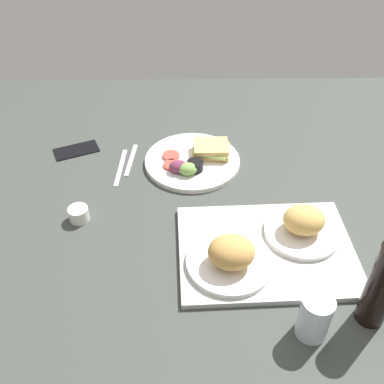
{
  "coord_description": "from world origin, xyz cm",
  "views": [
    {
      "loc": [
        3.38,
        100.79,
        88.38
      ],
      "look_at": [
        2.0,
        3.0,
        4.0
      ],
      "focal_mm": 42.2,
      "sensor_mm": 36.0,
      "label": 1
    }
  ],
  "objects_px": {
    "bread_plate_far": "(230,256)",
    "knife": "(121,167)",
    "espresso_cup": "(79,214)",
    "soda_bottle": "(382,286)",
    "drinking_glass": "(314,317)",
    "cell_phone": "(76,150)",
    "plate_with_salad": "(194,160)",
    "serving_tray": "(266,250)",
    "fork": "(131,159)",
    "bread_plate_near": "(303,225)"
  },
  "relations": [
    {
      "from": "bread_plate_far",
      "to": "plate_with_salad",
      "type": "xyz_separation_m",
      "value": [
        0.08,
        -0.44,
        -0.03
      ]
    },
    {
      "from": "fork",
      "to": "knife",
      "type": "relative_size",
      "value": 0.89
    },
    {
      "from": "fork",
      "to": "bread_plate_near",
      "type": "bearing_deg",
      "value": 59.39
    },
    {
      "from": "bread_plate_far",
      "to": "knife",
      "type": "xyz_separation_m",
      "value": [
        0.32,
        -0.42,
        -0.05
      ]
    },
    {
      "from": "plate_with_salad",
      "to": "espresso_cup",
      "type": "height_order",
      "value": "plate_with_salad"
    },
    {
      "from": "drinking_glass",
      "to": "espresso_cup",
      "type": "bearing_deg",
      "value": -32.55
    },
    {
      "from": "fork",
      "to": "cell_phone",
      "type": "bearing_deg",
      "value": -100.76
    },
    {
      "from": "fork",
      "to": "knife",
      "type": "bearing_deg",
      "value": -31.3
    },
    {
      "from": "bread_plate_far",
      "to": "drinking_glass",
      "type": "bearing_deg",
      "value": 132.56
    },
    {
      "from": "bread_plate_far",
      "to": "knife",
      "type": "height_order",
      "value": "bread_plate_far"
    },
    {
      "from": "bread_plate_far",
      "to": "plate_with_salad",
      "type": "height_order",
      "value": "bread_plate_far"
    },
    {
      "from": "serving_tray",
      "to": "espresso_cup",
      "type": "relative_size",
      "value": 8.04
    },
    {
      "from": "serving_tray",
      "to": "cell_phone",
      "type": "xyz_separation_m",
      "value": [
        0.57,
        -0.46,
        -0.0
      ]
    },
    {
      "from": "bread_plate_near",
      "to": "fork",
      "type": "distance_m",
      "value": 0.6
    },
    {
      "from": "serving_tray",
      "to": "bread_plate_near",
      "type": "distance_m",
      "value": 0.12
    },
    {
      "from": "espresso_cup",
      "to": "cell_phone",
      "type": "bearing_deg",
      "value": -78.3
    },
    {
      "from": "bread_plate_near",
      "to": "fork",
      "type": "bearing_deg",
      "value": -36.18
    },
    {
      "from": "drinking_glass",
      "to": "knife",
      "type": "relative_size",
      "value": 0.59
    },
    {
      "from": "knife",
      "to": "cell_phone",
      "type": "bearing_deg",
      "value": -117.93
    },
    {
      "from": "plate_with_salad",
      "to": "soda_bottle",
      "type": "relative_size",
      "value": 1.35
    },
    {
      "from": "serving_tray",
      "to": "fork",
      "type": "relative_size",
      "value": 2.65
    },
    {
      "from": "serving_tray",
      "to": "plate_with_salad",
      "type": "xyz_separation_m",
      "value": [
        0.18,
        -0.38,
        0.01
      ]
    },
    {
      "from": "bread_plate_far",
      "to": "knife",
      "type": "relative_size",
      "value": 1.14
    },
    {
      "from": "drinking_glass",
      "to": "cell_phone",
      "type": "xyz_separation_m",
      "value": [
        0.64,
        -0.69,
        -0.05
      ]
    },
    {
      "from": "plate_with_salad",
      "to": "soda_bottle",
      "type": "xyz_separation_m",
      "value": [
        -0.39,
        0.58,
        0.1
      ]
    },
    {
      "from": "bread_plate_near",
      "to": "bread_plate_far",
      "type": "relative_size",
      "value": 0.92
    },
    {
      "from": "drinking_glass",
      "to": "knife",
      "type": "bearing_deg",
      "value": -51.25
    },
    {
      "from": "drinking_glass",
      "to": "bread_plate_far",
      "type": "bearing_deg",
      "value": -47.44
    },
    {
      "from": "bread_plate_far",
      "to": "soda_bottle",
      "type": "distance_m",
      "value": 0.34
    },
    {
      "from": "drinking_glass",
      "to": "soda_bottle",
      "type": "height_order",
      "value": "soda_bottle"
    },
    {
      "from": "fork",
      "to": "serving_tray",
      "type": "bearing_deg",
      "value": 49.19
    },
    {
      "from": "serving_tray",
      "to": "knife",
      "type": "relative_size",
      "value": 2.37
    },
    {
      "from": "soda_bottle",
      "to": "knife",
      "type": "bearing_deg",
      "value": -42.19
    },
    {
      "from": "drinking_glass",
      "to": "fork",
      "type": "distance_m",
      "value": 0.78
    },
    {
      "from": "bread_plate_far",
      "to": "cell_phone",
      "type": "bearing_deg",
      "value": -47.36
    },
    {
      "from": "fork",
      "to": "knife",
      "type": "distance_m",
      "value": 0.05
    },
    {
      "from": "serving_tray",
      "to": "plate_with_salad",
      "type": "height_order",
      "value": "plate_with_salad"
    },
    {
      "from": "bread_plate_near",
      "to": "drinking_glass",
      "type": "xyz_separation_m",
      "value": [
        0.03,
        0.28,
        0.01
      ]
    },
    {
      "from": "soda_bottle",
      "to": "knife",
      "type": "height_order",
      "value": "soda_bottle"
    },
    {
      "from": "espresso_cup",
      "to": "soda_bottle",
      "type": "bearing_deg",
      "value": 155.21
    },
    {
      "from": "plate_with_salad",
      "to": "fork",
      "type": "bearing_deg",
      "value": -6.64
    },
    {
      "from": "drinking_glass",
      "to": "fork",
      "type": "relative_size",
      "value": 0.66
    },
    {
      "from": "fork",
      "to": "plate_with_salad",
      "type": "bearing_deg",
      "value": 88.93
    },
    {
      "from": "soda_bottle",
      "to": "fork",
      "type": "distance_m",
      "value": 0.85
    },
    {
      "from": "espresso_cup",
      "to": "knife",
      "type": "height_order",
      "value": "espresso_cup"
    },
    {
      "from": "soda_bottle",
      "to": "espresso_cup",
      "type": "bearing_deg",
      "value": -24.79
    },
    {
      "from": "drinking_glass",
      "to": "espresso_cup",
      "type": "height_order",
      "value": "drinking_glass"
    },
    {
      "from": "serving_tray",
      "to": "bread_plate_far",
      "type": "bearing_deg",
      "value": 29.3
    },
    {
      "from": "serving_tray",
      "to": "bread_plate_far",
      "type": "xyz_separation_m",
      "value": [
        0.1,
        0.06,
        0.04
      ]
    },
    {
      "from": "plate_with_salad",
      "to": "espresso_cup",
      "type": "bearing_deg",
      "value": 37.6
    }
  ]
}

